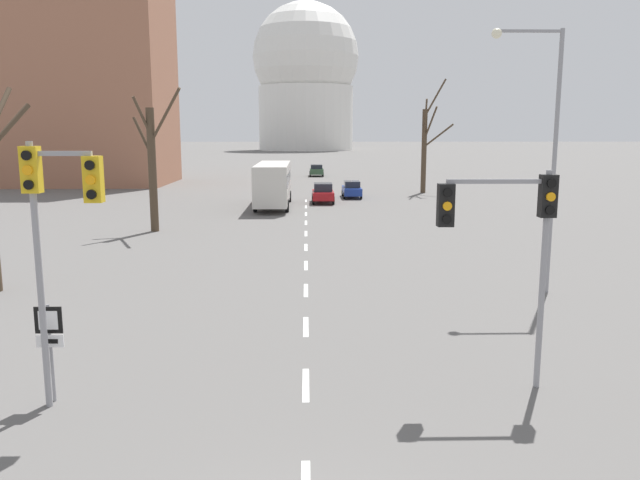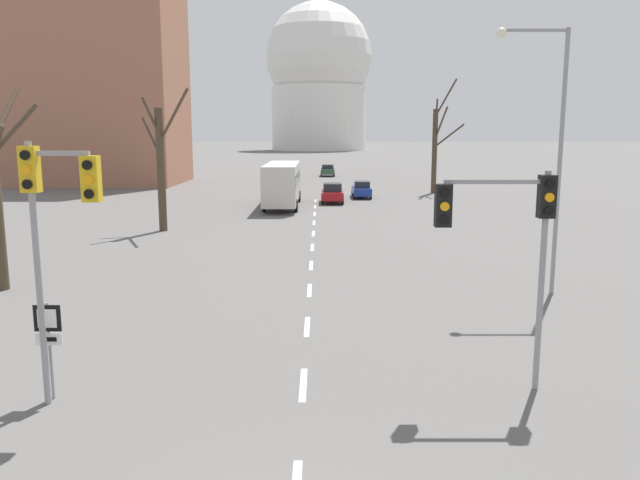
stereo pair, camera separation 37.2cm
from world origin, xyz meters
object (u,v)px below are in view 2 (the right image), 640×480
object	(u,v)px
traffic_signal_near_left	(55,209)
sedan_near_right	(335,193)
route_sign_post	(51,334)
sedan_near_left	(364,189)
traffic_signal_near_right	(512,225)
sedan_mid_centre	(330,170)
street_lamp_right	(552,136)
city_bus	(285,181)

from	to	relation	value
traffic_signal_near_left	sedan_near_right	bearing A→B (deg)	80.49
route_sign_post	sedan_near_left	world-z (taller)	route_sign_post
sedan_near_left	sedan_near_right	distance (m)	5.14
traffic_signal_near_right	sedan_near_left	distance (m)	43.40
sedan_near_right	sedan_mid_centre	size ratio (longest dim) A/B	1.02
sedan_near_left	sedan_near_right	size ratio (longest dim) A/B	1.03
traffic_signal_near_left	sedan_near_left	world-z (taller)	traffic_signal_near_left
street_lamp_right	sedan_near_right	world-z (taller)	street_lamp_right
street_lamp_right	sedan_near_left	world-z (taller)	street_lamp_right
traffic_signal_near_right	sedan_near_right	xyz separation A→B (m)	(-3.20, 38.96, -3.03)
traffic_signal_near_right	sedan_mid_centre	distance (m)	71.98
sedan_near_left	city_bus	xyz separation A→B (m)	(-6.83, -7.14, 1.27)
sedan_near_left	sedan_mid_centre	bearing A→B (deg)	95.55
traffic_signal_near_right	street_lamp_right	distance (m)	9.80
traffic_signal_near_right	route_sign_post	distance (m)	10.55
traffic_signal_near_right	city_bus	bearing A→B (deg)	101.36
sedan_near_right	city_bus	bearing A→B (deg)	-145.38
sedan_near_right	traffic_signal_near_left	bearing A→B (deg)	-99.51
street_lamp_right	sedan_near_left	distance (m)	35.17
sedan_near_right	city_bus	size ratio (longest dim) A/B	0.37
traffic_signal_near_right	route_sign_post	size ratio (longest dim) A/B	2.28
traffic_signal_near_left	traffic_signal_near_right	bearing A→B (deg)	4.71
traffic_signal_near_left	street_lamp_right	world-z (taller)	street_lamp_right
street_lamp_right	sedan_mid_centre	distance (m)	63.68
traffic_signal_near_left	sedan_near_right	size ratio (longest dim) A/B	1.44
sedan_near_right	sedan_mid_centre	xyz separation A→B (m)	(-0.00, 32.88, -0.05)
traffic_signal_near_right	street_lamp_right	size ratio (longest dim) A/B	0.54
sedan_near_left	traffic_signal_near_left	bearing A→B (deg)	-102.07
sedan_near_left	route_sign_post	bearing A→B (deg)	-102.64
street_lamp_right	sedan_near_right	xyz separation A→B (m)	(-7.16, 30.20, -4.93)
sedan_mid_centre	traffic_signal_near_right	bearing A→B (deg)	-87.44
traffic_signal_near_left	traffic_signal_near_right	size ratio (longest dim) A/B	1.13
sedan_mid_centre	street_lamp_right	bearing A→B (deg)	-83.52
traffic_signal_near_left	city_bus	distance (m)	37.13
traffic_signal_near_left	sedan_mid_centre	xyz separation A→B (m)	(6.65, 72.65, -3.54)
route_sign_post	sedan_mid_centre	world-z (taller)	route_sign_post
traffic_signal_near_left	sedan_mid_centre	world-z (taller)	traffic_signal_near_left
sedan_near_right	sedan_mid_centre	bearing A→B (deg)	90.01
sedan_mid_centre	city_bus	distance (m)	35.93
route_sign_post	sedan_near_right	distance (m)	40.15
traffic_signal_near_left	city_bus	bearing A→B (deg)	85.98
traffic_signal_near_right	street_lamp_right	xyz separation A→B (m)	(3.96, 8.76, 1.90)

